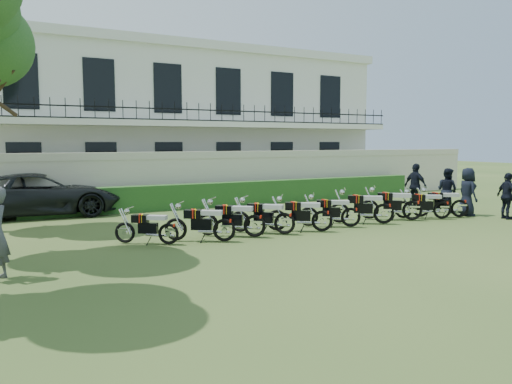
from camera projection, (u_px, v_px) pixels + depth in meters
ground at (325, 233)px, 14.85m from camera, size 100.00×100.00×0.00m
perimeter_wall at (217, 177)px, 21.75m from camera, size 30.00×0.35×2.30m
hedge at (246, 193)px, 21.59m from camera, size 18.00×0.60×1.00m
building at (172, 123)px, 26.72m from camera, size 20.40×9.60×7.40m
motorcycle_0 at (169, 229)px, 13.07m from camera, size 1.47×1.13×0.97m
motorcycle_1 at (224, 224)px, 13.44m from camera, size 1.68×1.16×1.07m
motorcycle_2 at (255, 220)px, 14.06m from camera, size 1.63×1.35×1.10m
motorcycle_3 at (285, 218)px, 14.51m from camera, size 1.52×1.43×1.08m
motorcycle_4 at (322, 216)px, 14.95m from camera, size 1.70×1.21×1.09m
motorcycle_5 at (351, 212)px, 15.75m from camera, size 1.66×1.17×1.06m
motorcycle_6 at (384, 209)px, 16.35m from camera, size 1.77×1.33×1.15m
motorcycle_7 at (412, 205)px, 17.11m from camera, size 1.71×1.41×1.16m
motorcycle_8 at (442, 206)px, 17.43m from camera, size 1.68×1.12×1.06m
motorcycle_9 at (460, 204)px, 17.76m from camera, size 1.73×1.16×1.09m
suv at (40, 195)px, 18.19m from camera, size 5.79×2.85×1.58m
officer_2 at (507, 196)px, 17.47m from camera, size 0.63×1.03×1.64m
officer_3 at (467, 192)px, 18.26m from camera, size 0.79×0.99×1.77m
officer_4 at (447, 190)px, 19.15m from camera, size 0.72×0.89×1.70m
officer_5 at (416, 186)px, 20.19m from camera, size 0.50×1.10×1.84m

